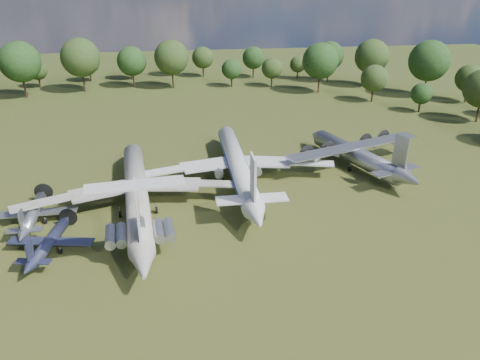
{
  "coord_description": "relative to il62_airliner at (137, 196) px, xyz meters",
  "views": [
    {
      "loc": [
        2.78,
        -69.76,
        35.49
      ],
      "look_at": [
        11.74,
        -4.25,
        5.0
      ],
      "focal_mm": 35.0,
      "sensor_mm": 36.0,
      "label": 1
    }
  ],
  "objects": [
    {
      "name": "tu104_jet",
      "position": [
        17.14,
        8.85,
        -0.03
      ],
      "size": [
        35.66,
        47.29,
        4.7
      ],
      "primitive_type": null,
      "rotation": [
        0.0,
        0.0,
        0.01
      ],
      "color": "white",
      "rests_on": "ground"
    },
    {
      "name": "small_prop_west",
      "position": [
        -11.04,
        -10.71,
        -1.22
      ],
      "size": [
        14.12,
        17.53,
        2.31
      ],
      "primitive_type": null,
      "rotation": [
        0.0,
        0.0,
        -0.17
      ],
      "color": "black",
      "rests_on": "ground"
    },
    {
      "name": "an12_transport",
      "position": [
        40.25,
        11.51,
        -0.25
      ],
      "size": [
        38.13,
        40.2,
        4.26
      ],
      "primitive_type": null,
      "rotation": [
        0.0,
        0.0,
        0.34
      ],
      "color": "#9A9DA2",
      "rests_on": "ground"
    },
    {
      "name": "il62_airliner",
      "position": [
        0.0,
        0.0,
        0.0
      ],
      "size": [
        42.01,
        52.02,
        4.76
      ],
      "primitive_type": null,
      "rotation": [
        0.0,
        0.0,
        0.1
      ],
      "color": "silver",
      "rests_on": "ground"
    },
    {
      "name": "small_prop_northwest",
      "position": [
        -15.17,
        -2.36,
        -1.13
      ],
      "size": [
        13.12,
        17.51,
        2.5
      ],
      "primitive_type": null,
      "rotation": [
        0.0,
        0.0,
        0.04
      ],
      "color": "#A2A5AA",
      "rests_on": "ground"
    },
    {
      "name": "ground",
      "position": [
        4.42,
        2.43,
        -2.38
      ],
      "size": [
        300.0,
        300.0,
        0.0
      ],
      "primitive_type": "plane",
      "color": "#1E3612",
      "rests_on": "ground"
    },
    {
      "name": "person_on_il62",
      "position": [
        1.34,
        -13.25,
        3.25
      ],
      "size": [
        0.74,
        0.62,
        1.74
      ],
      "primitive_type": "imported",
      "rotation": [
        0.0,
        0.0,
        3.52
      ],
      "color": "#8D6548",
      "rests_on": "il62_airliner"
    }
  ]
}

